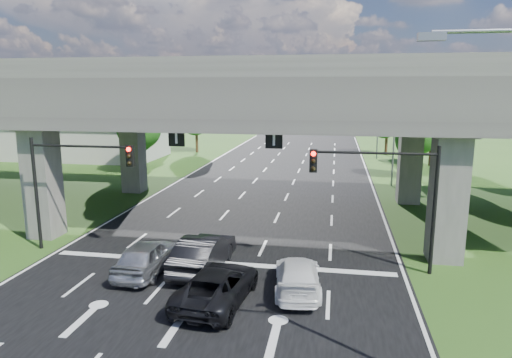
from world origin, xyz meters
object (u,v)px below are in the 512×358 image
(streetlight_far, at_px, (390,120))
(signal_right, at_px, (386,184))
(car_white, at_px, (298,276))
(car_silver, at_px, (147,256))
(car_trailing, at_px, (217,285))
(streetlight_beyond, at_px, (375,111))
(signal_left, at_px, (72,174))
(car_dark, at_px, (203,253))

(streetlight_far, bearing_deg, signal_right, -96.47)
(streetlight_far, height_order, car_white, streetlight_far)
(car_silver, bearing_deg, car_trailing, 149.76)
(streetlight_far, xyz_separation_m, car_white, (-6.02, -22.96, -5.15))
(streetlight_beyond, bearing_deg, signal_left, -116.43)
(streetlight_far, bearing_deg, car_dark, -116.26)
(signal_left, relative_size, streetlight_beyond, 0.60)
(signal_right, distance_m, car_silver, 11.54)
(streetlight_beyond, bearing_deg, streetlight_far, -90.00)
(streetlight_far, distance_m, streetlight_beyond, 16.00)
(signal_left, bearing_deg, signal_right, 0.00)
(streetlight_far, relative_size, car_trailing, 1.95)
(car_silver, relative_size, car_dark, 0.90)
(streetlight_far, relative_size, car_silver, 2.18)
(streetlight_beyond, distance_m, car_silver, 40.69)
(signal_right, height_order, car_silver, signal_right)
(signal_left, relative_size, car_white, 1.30)
(car_dark, bearing_deg, car_silver, 19.37)
(signal_right, distance_m, signal_left, 15.65)
(car_dark, bearing_deg, streetlight_beyond, -102.95)
(signal_left, height_order, car_white, signal_left)
(signal_right, height_order, car_white, signal_right)
(car_white, bearing_deg, car_trailing, 21.35)
(signal_right, height_order, streetlight_far, streetlight_far)
(car_silver, distance_m, car_dark, 2.63)
(car_dark, relative_size, car_trailing, 1.00)
(car_dark, xyz_separation_m, car_trailing, (1.49, -3.11, -0.13))
(car_dark, height_order, car_white, car_dark)
(signal_left, relative_size, car_silver, 1.31)
(streetlight_beyond, height_order, car_silver, streetlight_beyond)
(car_white, height_order, car_trailing, car_trailing)
(streetlight_far, distance_m, car_dark, 24.42)
(streetlight_far, xyz_separation_m, car_dark, (-10.58, -21.44, -4.97))
(streetlight_beyond, bearing_deg, car_silver, -108.93)
(car_silver, height_order, car_dark, car_dark)
(car_silver, height_order, car_white, car_silver)
(car_dark, xyz_separation_m, car_white, (4.56, -1.52, -0.18))
(signal_right, xyz_separation_m, car_dark, (-8.31, -1.38, -3.31))
(streetlight_far, relative_size, streetlight_beyond, 1.00)
(car_white, bearing_deg, signal_left, -19.73)
(signal_left, distance_m, car_trailing, 10.49)
(signal_right, bearing_deg, streetlight_beyond, 86.39)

